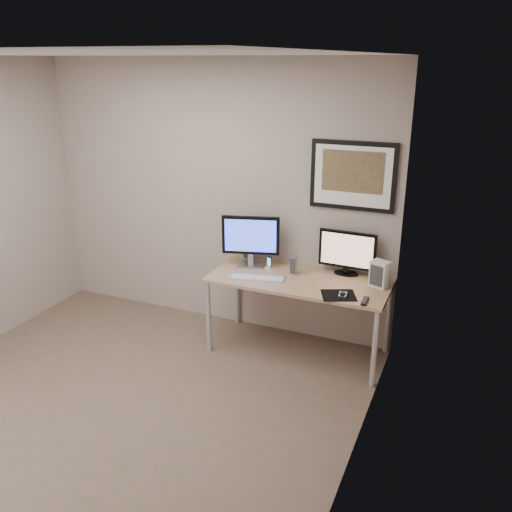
{
  "coord_description": "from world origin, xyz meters",
  "views": [
    {
      "loc": [
        2.38,
        -2.9,
        2.57
      ],
      "look_at": [
        0.69,
        1.1,
        0.99
      ],
      "focal_mm": 38.0,
      "sensor_mm": 36.0,
      "label": 1
    }
  ],
  "objects_px": {
    "desk": "(299,286)",
    "monitor_tv": "(347,252)",
    "speaker_left": "(248,250)",
    "speaker_right": "(294,265)",
    "monitor_large": "(251,239)",
    "phone_dock": "(269,262)",
    "framed_art": "(353,176)",
    "fan_unit": "(380,274)",
    "keyboard": "(257,278)"
  },
  "relations": [
    {
      "from": "desk",
      "to": "speaker_left",
      "type": "xyz_separation_m",
      "value": [
        -0.63,
        0.31,
        0.15
      ]
    },
    {
      "from": "framed_art",
      "to": "keyboard",
      "type": "relative_size",
      "value": 1.56
    },
    {
      "from": "monitor_large",
      "to": "desk",
      "type": "bearing_deg",
      "value": -28.52
    },
    {
      "from": "speaker_left",
      "to": "fan_unit",
      "type": "bearing_deg",
      "value": 9.55
    },
    {
      "from": "monitor_large",
      "to": "monitor_tv",
      "type": "bearing_deg",
      "value": -6.49
    },
    {
      "from": "speaker_left",
      "to": "speaker_right",
      "type": "height_order",
      "value": "same"
    },
    {
      "from": "framed_art",
      "to": "speaker_left",
      "type": "relative_size",
      "value": 4.34
    },
    {
      "from": "phone_dock",
      "to": "fan_unit",
      "type": "distance_m",
      "value": 1.03
    },
    {
      "from": "monitor_large",
      "to": "keyboard",
      "type": "height_order",
      "value": "monitor_large"
    },
    {
      "from": "phone_dock",
      "to": "keyboard",
      "type": "bearing_deg",
      "value": -69.2
    },
    {
      "from": "speaker_right",
      "to": "phone_dock",
      "type": "bearing_deg",
      "value": 166.95
    },
    {
      "from": "phone_dock",
      "to": "fan_unit",
      "type": "relative_size",
      "value": 0.5
    },
    {
      "from": "monitor_tv",
      "to": "phone_dock",
      "type": "xyz_separation_m",
      "value": [
        -0.7,
        -0.13,
        -0.16
      ]
    },
    {
      "from": "framed_art",
      "to": "desk",
      "type": "bearing_deg",
      "value": -136.54
    },
    {
      "from": "monitor_large",
      "to": "keyboard",
      "type": "bearing_deg",
      "value": -71.34
    },
    {
      "from": "framed_art",
      "to": "fan_unit",
      "type": "xyz_separation_m",
      "value": [
        0.34,
        -0.23,
        -0.78
      ]
    },
    {
      "from": "fan_unit",
      "to": "phone_dock",
      "type": "bearing_deg",
      "value": -161.42
    },
    {
      "from": "keyboard",
      "to": "fan_unit",
      "type": "distance_m",
      "value": 1.06
    },
    {
      "from": "speaker_left",
      "to": "phone_dock",
      "type": "bearing_deg",
      "value": -11.78
    },
    {
      "from": "desk",
      "to": "speaker_left",
      "type": "height_order",
      "value": "speaker_left"
    },
    {
      "from": "framed_art",
      "to": "keyboard",
      "type": "xyz_separation_m",
      "value": [
        -0.69,
        -0.48,
        -0.88
      ]
    },
    {
      "from": "speaker_right",
      "to": "fan_unit",
      "type": "bearing_deg",
      "value": -2.27
    },
    {
      "from": "desk",
      "to": "fan_unit",
      "type": "relative_size",
      "value": 6.94
    },
    {
      "from": "framed_art",
      "to": "monitor_large",
      "type": "height_order",
      "value": "framed_art"
    },
    {
      "from": "framed_art",
      "to": "keyboard",
      "type": "height_order",
      "value": "framed_art"
    },
    {
      "from": "desk",
      "to": "framed_art",
      "type": "height_order",
      "value": "framed_art"
    },
    {
      "from": "desk",
      "to": "monitor_large",
      "type": "height_order",
      "value": "monitor_large"
    },
    {
      "from": "phone_dock",
      "to": "keyboard",
      "type": "distance_m",
      "value": 0.29
    },
    {
      "from": "speaker_left",
      "to": "phone_dock",
      "type": "relative_size",
      "value": 1.49
    },
    {
      "from": "phone_dock",
      "to": "fan_unit",
      "type": "bearing_deg",
      "value": 19.42
    },
    {
      "from": "desk",
      "to": "monitor_tv",
      "type": "xyz_separation_m",
      "value": [
        0.36,
        0.26,
        0.28
      ]
    },
    {
      "from": "desk",
      "to": "monitor_tv",
      "type": "distance_m",
      "value": 0.53
    },
    {
      "from": "phone_dock",
      "to": "fan_unit",
      "type": "xyz_separation_m",
      "value": [
        1.03,
        -0.03,
        0.06
      ]
    },
    {
      "from": "desk",
      "to": "fan_unit",
      "type": "xyz_separation_m",
      "value": [
        0.69,
        0.1,
        0.18
      ]
    },
    {
      "from": "monitor_tv",
      "to": "monitor_large",
      "type": "bearing_deg",
      "value": -168.75
    },
    {
      "from": "monitor_tv",
      "to": "speaker_left",
      "type": "relative_size",
      "value": 3.02
    },
    {
      "from": "speaker_left",
      "to": "speaker_right",
      "type": "bearing_deg",
      "value": -3.05
    },
    {
      "from": "monitor_tv",
      "to": "phone_dock",
      "type": "bearing_deg",
      "value": -167.89
    },
    {
      "from": "framed_art",
      "to": "speaker_left",
      "type": "distance_m",
      "value": 1.27
    },
    {
      "from": "keyboard",
      "to": "monitor_tv",
      "type": "bearing_deg",
      "value": 17.43
    },
    {
      "from": "desk",
      "to": "monitor_tv",
      "type": "relative_size",
      "value": 3.07
    },
    {
      "from": "monitor_large",
      "to": "monitor_tv",
      "type": "xyz_separation_m",
      "value": [
        0.88,
        0.14,
        -0.05
      ]
    },
    {
      "from": "monitor_large",
      "to": "speaker_right",
      "type": "bearing_deg",
      "value": -19.18
    },
    {
      "from": "phone_dock",
      "to": "keyboard",
      "type": "xyz_separation_m",
      "value": [
        -0.0,
        -0.28,
        -0.05
      ]
    },
    {
      "from": "monitor_large",
      "to": "keyboard",
      "type": "relative_size",
      "value": 1.09
    },
    {
      "from": "desk",
      "to": "speaker_left",
      "type": "relative_size",
      "value": 9.26
    },
    {
      "from": "monitor_large",
      "to": "fan_unit",
      "type": "height_order",
      "value": "monitor_large"
    },
    {
      "from": "desk",
      "to": "fan_unit",
      "type": "height_order",
      "value": "fan_unit"
    },
    {
      "from": "monitor_large",
      "to": "phone_dock",
      "type": "bearing_deg",
      "value": -9.81
    },
    {
      "from": "monitor_tv",
      "to": "speaker_left",
      "type": "xyz_separation_m",
      "value": [
        -0.99,
        0.04,
        -0.13
      ]
    }
  ]
}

